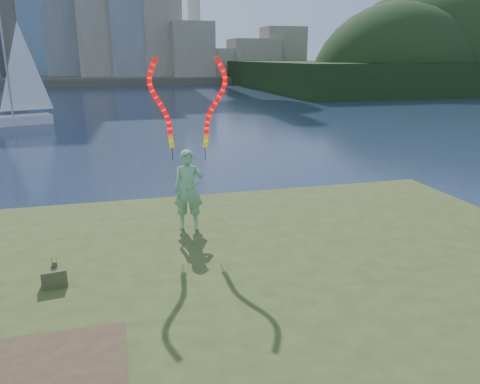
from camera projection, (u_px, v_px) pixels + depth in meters
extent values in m
plane|color=#19263F|center=(157.00, 309.00, 9.07)|extent=(320.00, 320.00, 0.00)
cube|color=#3A4A1A|center=(169.00, 359.00, 6.91)|extent=(17.00, 15.00, 0.30)
cube|color=#3A4A1A|center=(167.00, 337.00, 7.03)|extent=(14.00, 12.00, 0.30)
cube|color=#4A4536|center=(116.00, 77.00, 97.12)|extent=(320.00, 40.00, 1.20)
cube|color=black|center=(457.00, 74.00, 77.74)|extent=(70.00, 42.00, 4.00)
imported|color=#167D28|center=(188.00, 190.00, 10.81)|extent=(0.76, 0.58, 1.87)
cylinder|color=black|center=(172.00, 154.00, 10.68)|extent=(0.02, 0.02, 0.30)
cylinder|color=black|center=(205.00, 153.00, 10.71)|extent=(0.02, 0.02, 0.30)
cube|color=#4A4A29|center=(54.00, 277.00, 8.26)|extent=(0.46, 0.34, 0.31)
cylinder|color=#4A4A29|center=(54.00, 262.00, 8.39)|extent=(0.14, 0.30, 0.10)
cube|color=silver|center=(14.00, 121.00, 33.39)|extent=(5.31, 3.30, 0.71)
cylinder|color=gray|center=(6.00, 64.00, 32.29)|extent=(0.14, 0.14, 7.70)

